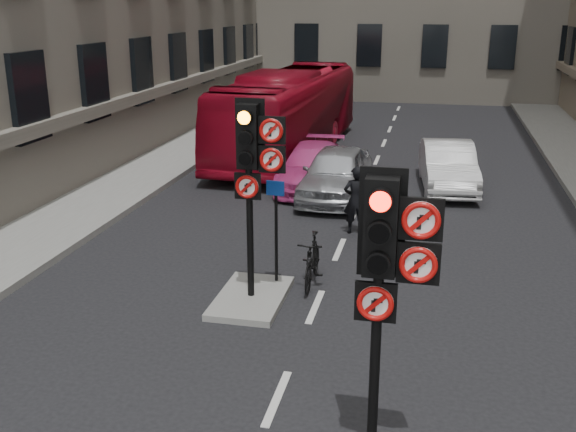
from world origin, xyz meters
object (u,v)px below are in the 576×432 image
at_px(signal_far, 253,157).
at_px(info_sign, 276,217).
at_px(car_white, 448,166).
at_px(motorcyclist, 356,200).
at_px(car_silver, 336,173).
at_px(signal_near, 387,259).
at_px(car_pink, 312,167).
at_px(bus_red, 289,113).
at_px(motorcycle, 312,260).

distance_m(signal_far, info_sign, 1.51).
height_order(car_white, motorcyclist, motorcyclist).
height_order(car_silver, info_sign, info_sign).
bearing_deg(signal_near, motorcyclist, 98.92).
height_order(signal_far, car_pink, signal_far).
bearing_deg(info_sign, motorcyclist, 78.58).
bearing_deg(signal_near, car_pink, 104.13).
bearing_deg(signal_far, car_silver, 86.65).
bearing_deg(bus_red, info_sign, -74.69).
distance_m(car_pink, motorcycle, 7.19).
bearing_deg(motorcyclist, car_pink, -81.19).
distance_m(signal_near, info_sign, 5.44).
distance_m(car_silver, motorcycle, 6.11).
height_order(signal_near, info_sign, signal_near).
bearing_deg(motorcycle, car_silver, 92.55).
bearing_deg(info_sign, bus_red, 107.24).
distance_m(car_pink, bus_red, 4.63).
relative_size(signal_near, motorcyclist, 2.20).
relative_size(signal_near, signal_far, 1.00).
bearing_deg(car_white, bus_red, 141.69).
distance_m(car_white, motorcyclist, 5.02).
bearing_deg(motorcycle, car_white, 69.86).
bearing_deg(bus_red, signal_near, -69.89).
distance_m(signal_far, motorcycle, 2.58).
relative_size(signal_near, motorcycle, 2.18).
bearing_deg(motorcyclist, signal_near, 83.31).
distance_m(car_white, car_pink, 3.95).
bearing_deg(car_white, motorcyclist, -120.81).
relative_size(signal_near, car_silver, 0.86).
xyz_separation_m(signal_far, motorcyclist, (1.31, 4.22, -1.89)).
xyz_separation_m(bus_red, motorcycle, (2.94, -11.31, -1.00)).
relative_size(car_white, car_pink, 0.97).
bearing_deg(motorcycle, bus_red, 102.89).
height_order(car_white, bus_red, bus_red).
distance_m(car_silver, motorcyclist, 3.01).
height_order(signal_near, car_silver, signal_near).
distance_m(signal_far, car_white, 9.63).
distance_m(signal_near, motorcyclist, 8.51).
xyz_separation_m(car_silver, motorcycle, (0.45, -6.08, -0.22)).
bearing_deg(car_pink, info_sign, -86.81).
bearing_deg(motorcyclist, car_silver, -88.30).
relative_size(motorcyclist, info_sign, 0.81).
bearing_deg(signal_near, motorcycle, 109.10).
bearing_deg(info_sign, car_pink, 101.16).
xyz_separation_m(car_white, bus_red, (-5.53, 3.56, 0.82)).
height_order(car_silver, car_pink, car_silver).
bearing_deg(car_silver, bus_red, 117.70).
relative_size(car_silver, bus_red, 0.39).
xyz_separation_m(signal_near, motorcyclist, (-1.29, 8.22, -1.77)).
bearing_deg(signal_far, signal_near, -56.98).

